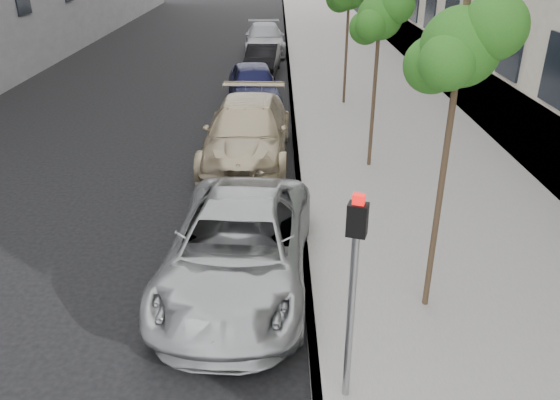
{
  "coord_description": "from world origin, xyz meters",
  "views": [
    {
      "loc": [
        0.63,
        -6.31,
        5.9
      ],
      "look_at": [
        0.67,
        2.85,
        1.5
      ],
      "focal_mm": 35.0,
      "sensor_mm": 36.0,
      "label": 1
    }
  ],
  "objects_px": {
    "suv": "(247,132)",
    "sedan_black": "(262,59)",
    "tree_near": "(462,48)",
    "minivan": "(238,248)",
    "tree_mid": "(381,17)",
    "sedan_rear": "(265,39)",
    "sedan_blue": "(253,85)",
    "signal_pole": "(353,278)"
  },
  "relations": [
    {
      "from": "sedan_blue",
      "to": "signal_pole",
      "type": "bearing_deg",
      "value": -89.66
    },
    {
      "from": "suv",
      "to": "sedan_black",
      "type": "distance_m",
      "value": 11.38
    },
    {
      "from": "tree_mid",
      "to": "signal_pole",
      "type": "distance_m",
      "value": 8.99
    },
    {
      "from": "signal_pole",
      "to": "suv",
      "type": "distance_m",
      "value": 9.59
    },
    {
      "from": "sedan_rear",
      "to": "signal_pole",
      "type": "bearing_deg",
      "value": -88.8
    },
    {
      "from": "sedan_black",
      "to": "sedan_rear",
      "type": "relative_size",
      "value": 0.77
    },
    {
      "from": "minivan",
      "to": "sedan_blue",
      "type": "height_order",
      "value": "sedan_blue"
    },
    {
      "from": "sedan_black",
      "to": "sedan_blue",
      "type": "bearing_deg",
      "value": -87.61
    },
    {
      "from": "tree_mid",
      "to": "sedan_rear",
      "type": "distance_m",
      "value": 18.12
    },
    {
      "from": "sedan_rear",
      "to": "tree_mid",
      "type": "bearing_deg",
      "value": -81.7
    },
    {
      "from": "sedan_blue",
      "to": "sedan_rear",
      "type": "height_order",
      "value": "sedan_blue"
    },
    {
      "from": "signal_pole",
      "to": "sedan_rear",
      "type": "distance_m",
      "value": 26.18
    },
    {
      "from": "sedan_blue",
      "to": "minivan",
      "type": "bearing_deg",
      "value": -95.73
    },
    {
      "from": "suv",
      "to": "sedan_black",
      "type": "bearing_deg",
      "value": 91.26
    },
    {
      "from": "minivan",
      "to": "suv",
      "type": "height_order",
      "value": "suv"
    },
    {
      "from": "sedan_black",
      "to": "sedan_rear",
      "type": "distance_m",
      "value": 5.39
    },
    {
      "from": "minivan",
      "to": "sedan_rear",
      "type": "height_order",
      "value": "sedan_rear"
    },
    {
      "from": "suv",
      "to": "sedan_rear",
      "type": "bearing_deg",
      "value": 91.51
    },
    {
      "from": "tree_mid",
      "to": "sedan_black",
      "type": "distance_m",
      "value": 13.02
    },
    {
      "from": "sedan_blue",
      "to": "suv",
      "type": "bearing_deg",
      "value": -96.18
    },
    {
      "from": "signal_pole",
      "to": "sedan_blue",
      "type": "height_order",
      "value": "signal_pole"
    },
    {
      "from": "suv",
      "to": "sedan_blue",
      "type": "relative_size",
      "value": 1.26
    },
    {
      "from": "tree_near",
      "to": "minivan",
      "type": "distance_m",
      "value": 5.07
    },
    {
      "from": "tree_mid",
      "to": "signal_pole",
      "type": "height_order",
      "value": "tree_mid"
    },
    {
      "from": "tree_mid",
      "to": "sedan_black",
      "type": "xyz_separation_m",
      "value": [
        -3.33,
        12.11,
        -3.43
      ]
    },
    {
      "from": "minivan",
      "to": "suv",
      "type": "bearing_deg",
      "value": 95.71
    },
    {
      "from": "tree_near",
      "to": "suv",
      "type": "height_order",
      "value": "tree_near"
    },
    {
      "from": "tree_mid",
      "to": "sedan_blue",
      "type": "height_order",
      "value": "tree_mid"
    },
    {
      "from": "signal_pole",
      "to": "sedan_rear",
      "type": "bearing_deg",
      "value": 112.08
    },
    {
      "from": "tree_near",
      "to": "minivan",
      "type": "height_order",
      "value": "tree_near"
    },
    {
      "from": "tree_near",
      "to": "minivan",
      "type": "bearing_deg",
      "value": 165.8
    },
    {
      "from": "minivan",
      "to": "tree_near",
      "type": "bearing_deg",
      "value": -9.88
    },
    {
      "from": "tree_near",
      "to": "sedan_blue",
      "type": "bearing_deg",
      "value": 105.08
    },
    {
      "from": "sedan_blue",
      "to": "tree_near",
      "type": "bearing_deg",
      "value": -81.63
    },
    {
      "from": "tree_near",
      "to": "sedan_black",
      "type": "xyz_separation_m",
      "value": [
        -3.33,
        18.61,
        -3.82
      ]
    },
    {
      "from": "signal_pole",
      "to": "suv",
      "type": "height_order",
      "value": "signal_pole"
    },
    {
      "from": "minivan",
      "to": "sedan_black",
      "type": "distance_m",
      "value": 17.77
    },
    {
      "from": "tree_mid",
      "to": "suv",
      "type": "distance_m",
      "value": 4.83
    },
    {
      "from": "sedan_blue",
      "to": "sedan_black",
      "type": "relative_size",
      "value": 1.13
    },
    {
      "from": "minivan",
      "to": "suv",
      "type": "relative_size",
      "value": 0.94
    },
    {
      "from": "tree_mid",
      "to": "sedan_blue",
      "type": "relative_size",
      "value": 1.01
    },
    {
      "from": "suv",
      "to": "sedan_black",
      "type": "height_order",
      "value": "suv"
    }
  ]
}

